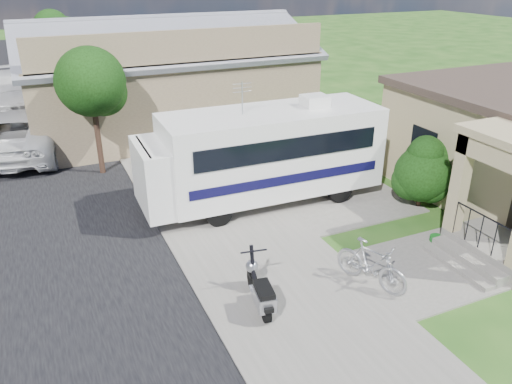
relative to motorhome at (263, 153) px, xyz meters
name	(u,v)px	position (x,y,z in m)	size (l,w,h in m)	color
ground	(315,274)	(-0.59, -4.35, -1.68)	(120.00, 120.00, 0.00)	#194312
sidewalk_slab	(169,153)	(-1.59, 5.65, -1.65)	(4.00, 80.00, 0.06)	#64615A
driveway_slab	(286,194)	(0.91, 0.15, -1.65)	(7.00, 6.00, 0.05)	#64615A
walk_slab	(437,266)	(2.41, -5.35, -1.65)	(4.00, 3.00, 0.05)	#64615A
warehouse	(165,84)	(-0.59, 9.61, 0.31)	(12.50, 8.40, 5.04)	#76604A
street_tree_a	(94,85)	(-4.28, 4.70, 1.57)	(2.44, 2.40, 4.58)	black
street_tree_b	(66,43)	(-4.28, 14.70, 1.72)	(2.44, 2.40, 4.73)	black
street_tree_c	(54,30)	(-4.28, 23.70, 1.43)	(2.44, 2.40, 4.42)	black
motorhome	(263,153)	(0.00, 0.00, 0.00)	(7.66, 2.62, 3.91)	white
shrub	(423,171)	(4.38, -2.35, -0.47)	(1.92, 1.84, 2.36)	black
scooter	(260,290)	(-2.43, -5.06, -1.17)	(0.70, 1.75, 1.15)	black
bicycle	(371,266)	(0.30, -5.35, -1.10)	(0.54, 1.90, 1.14)	#A3A4AA
pickup_truck	(23,132)	(-6.88, 8.12, -0.77)	(3.01, 6.53, 1.81)	silver
van	(14,92)	(-7.17, 15.74, -0.73)	(2.65, 6.51, 1.89)	silver
garden_hose	(436,240)	(3.26, -4.40, -1.59)	(0.38, 0.38, 0.17)	#135F1A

